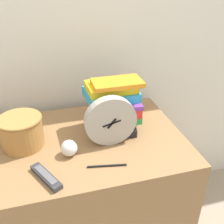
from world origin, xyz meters
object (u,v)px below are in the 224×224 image
Objects in this scene: crumpled_paper_ball at (69,148)px; pen at (107,166)px; book_stack at (113,106)px; tv_remote at (46,177)px; desk_clock at (111,121)px; basket at (21,131)px.

crumpled_paper_ball is 0.18m from pen.
book_stack is 0.44m from tv_remote.
book_stack is (0.04, 0.11, 0.01)m from desk_clock.
desk_clock is at bearing 69.60° from pen.
tv_remote is (0.08, -0.24, -0.06)m from basket.
tv_remote is at bearing -70.95° from basket.
pen is (-0.10, -0.26, -0.12)m from book_stack.
book_stack is at bearing 69.11° from pen.
crumpled_paper_ball is at bearing 49.29° from tv_remote.
tv_remote is 2.41× the size of crumpled_paper_ball.
basket reaches higher than crumpled_paper_ball.
desk_clock is 0.12m from book_stack.
basket is 2.76× the size of crumpled_paper_ball.
book_stack is at bearing 38.56° from tv_remote.
crumpled_paper_ball reaches higher than pen.
book_stack reaches higher than desk_clock.
desk_clock is 0.39m from basket.
desk_clock is 0.19m from pen.
basket is at bearing 109.05° from tv_remote.
basket is 0.23m from crumpled_paper_ball.
basket is 0.40m from pen.
tv_remote is (-0.29, -0.16, -0.10)m from desk_clock.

